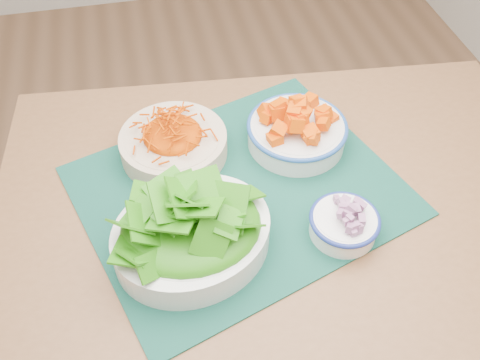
{
  "coord_description": "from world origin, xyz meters",
  "views": [
    {
      "loc": [
        0.11,
        -0.86,
        1.57
      ],
      "look_at": [
        0.27,
        -0.16,
        0.78
      ],
      "focal_mm": 40.0,
      "sensor_mm": 36.0,
      "label": 1
    }
  ],
  "objects_px": {
    "placemat": "(240,191)",
    "table": "(279,224)",
    "lettuce_bowl": "(191,227)",
    "carrot_bowl": "(173,139)",
    "onion_bowl": "(345,221)",
    "squash_bowl": "(297,125)"
  },
  "relations": [
    {
      "from": "squash_bowl",
      "to": "table",
      "type": "bearing_deg",
      "value": -116.88
    },
    {
      "from": "placemat",
      "to": "lettuce_bowl",
      "type": "distance_m",
      "value": 0.18
    },
    {
      "from": "table",
      "to": "carrot_bowl",
      "type": "distance_m",
      "value": 0.29
    },
    {
      "from": "table",
      "to": "placemat",
      "type": "bearing_deg",
      "value": 169.69
    },
    {
      "from": "carrot_bowl",
      "to": "onion_bowl",
      "type": "xyz_separation_m",
      "value": [
        0.28,
        -0.28,
        -0.01
      ]
    },
    {
      "from": "carrot_bowl",
      "to": "lettuce_bowl",
      "type": "height_order",
      "value": "lettuce_bowl"
    },
    {
      "from": "placemat",
      "to": "onion_bowl",
      "type": "xyz_separation_m",
      "value": [
        0.17,
        -0.15,
        0.04
      ]
    },
    {
      "from": "carrot_bowl",
      "to": "table",
      "type": "bearing_deg",
      "value": -38.38
    },
    {
      "from": "lettuce_bowl",
      "to": "onion_bowl",
      "type": "distance_m",
      "value": 0.28
    },
    {
      "from": "onion_bowl",
      "to": "placemat",
      "type": "bearing_deg",
      "value": 138.88
    },
    {
      "from": "carrot_bowl",
      "to": "onion_bowl",
      "type": "relative_size",
      "value": 1.71
    },
    {
      "from": "squash_bowl",
      "to": "onion_bowl",
      "type": "xyz_separation_m",
      "value": [
        0.02,
        -0.25,
        -0.02
      ]
    },
    {
      "from": "squash_bowl",
      "to": "onion_bowl",
      "type": "distance_m",
      "value": 0.25
    },
    {
      "from": "placemat",
      "to": "carrot_bowl",
      "type": "xyz_separation_m",
      "value": [
        -0.12,
        0.13,
        0.04
      ]
    },
    {
      "from": "carrot_bowl",
      "to": "onion_bowl",
      "type": "height_order",
      "value": "carrot_bowl"
    },
    {
      "from": "table",
      "to": "squash_bowl",
      "type": "distance_m",
      "value": 0.22
    },
    {
      "from": "carrot_bowl",
      "to": "squash_bowl",
      "type": "distance_m",
      "value": 0.27
    },
    {
      "from": "table",
      "to": "carrot_bowl",
      "type": "bearing_deg",
      "value": 147.19
    },
    {
      "from": "onion_bowl",
      "to": "lettuce_bowl",
      "type": "bearing_deg",
      "value": 174.87
    },
    {
      "from": "table",
      "to": "squash_bowl",
      "type": "height_order",
      "value": "squash_bowl"
    },
    {
      "from": "placemat",
      "to": "table",
      "type": "bearing_deg",
      "value": -33.69
    },
    {
      "from": "carrot_bowl",
      "to": "squash_bowl",
      "type": "bearing_deg",
      "value": -5.29
    }
  ]
}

